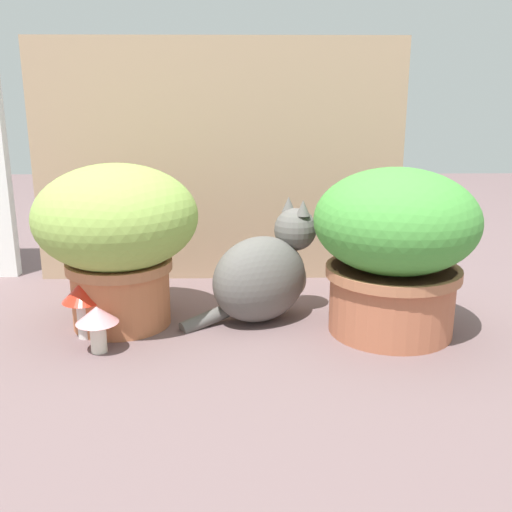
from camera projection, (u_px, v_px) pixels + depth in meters
The scene contains 7 objects.
ground_plane at pixel (212, 333), 1.43m from camera, with size 6.00×6.00×0.00m, color #685254.
cardboard_backdrop at pixel (218, 163), 1.77m from camera, with size 1.12×0.03×0.73m, color tan.
grass_planter at pixel (117, 233), 1.43m from camera, with size 0.40×0.40×0.40m.
leafy_planter at pixel (395, 245), 1.38m from camera, with size 0.39×0.39×0.40m.
cat at pixel (265, 274), 1.49m from camera, with size 0.38×0.28×0.32m.
mushroom_ornament_red at pixel (83, 296), 1.38m from camera, with size 0.10×0.10×0.14m.
mushroom_ornament_pink at pixel (97, 319), 1.30m from camera, with size 0.10×0.10×0.11m.
Camera 1 is at (0.08, -1.33, 0.56)m, focal length 41.11 mm.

